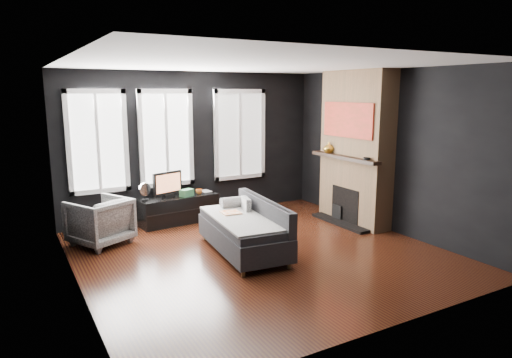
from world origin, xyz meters
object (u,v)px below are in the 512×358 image
book (201,186)px  mantel_vase (329,148)px  sofa (243,227)px  armchair (100,219)px  media_console (179,209)px  mug (199,191)px  monitor (168,183)px

book → mantel_vase: bearing=-29.5°
sofa → armchair: (-1.75, 1.43, 0.01)m
media_console → mug: bearing=-8.8°
armchair → book: (1.96, 0.63, 0.20)m
media_console → monitor: 0.54m
monitor → mug: monitor is taller
monitor → book: size_ratio=2.56×
mug → book: (0.10, 0.13, 0.06)m
sofa → book: 2.08m
media_console → book: size_ratio=6.15×
book → monitor: bearing=-171.1°
monitor → mantel_vase: mantel_vase is taller
media_console → mug: (0.39, -0.02, 0.30)m
sofa → mantel_vase: mantel_vase is taller
armchair → mug: size_ratio=6.74×
media_console → mantel_vase: (2.53, -1.05, 1.08)m
sofa → mug: 1.94m
monitor → book: (0.68, 0.11, -0.15)m
sofa → media_console: bearing=104.0°
armchair → mug: (1.86, 0.51, 0.15)m
mug → book: 0.17m
sofa → mantel_vase: 2.60m
armchair → media_console: armchair is taller
media_console → monitor: (-0.19, -0.00, 0.51)m
media_console → mantel_vase: 2.95m
sofa → monitor: size_ratio=3.06×
sofa → monitor: (-0.48, 1.95, 0.36)m
monitor → mug: 0.62m
armchair → mantel_vase: bearing=145.7°
monitor → book: bearing=-9.0°
sofa → mug: (0.11, 1.93, 0.16)m
sofa → armchair: size_ratio=2.26×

